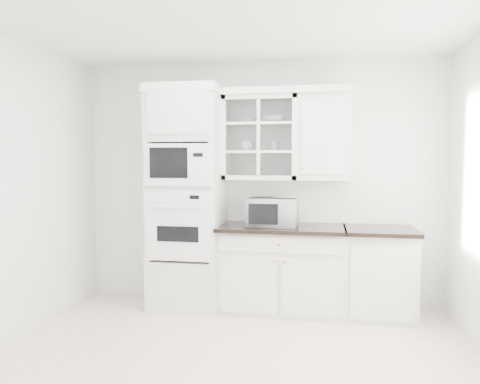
# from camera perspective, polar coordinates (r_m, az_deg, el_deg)

# --- Properties ---
(ground) EXTENTS (4.00, 3.50, 0.01)m
(ground) POSITION_cam_1_polar(r_m,az_deg,el_deg) (3.89, -1.35, -20.61)
(ground) COLOR beige
(ground) RESTS_ON ground
(room_shell) EXTENTS (4.00, 3.50, 2.70)m
(room_shell) POSITION_cam_1_polar(r_m,az_deg,el_deg) (3.95, -0.15, 6.27)
(room_shell) COLOR white
(room_shell) RESTS_ON ground
(oven_column) EXTENTS (0.76, 0.68, 2.40)m
(oven_column) POSITION_cam_1_polar(r_m,az_deg,el_deg) (5.11, -6.47, -0.73)
(oven_column) COLOR silver
(oven_column) RESTS_ON ground
(base_cabinet_run) EXTENTS (1.32, 0.67, 0.92)m
(base_cabinet_run) POSITION_cam_1_polar(r_m,az_deg,el_deg) (5.06, 5.10, -9.22)
(base_cabinet_run) COLOR silver
(base_cabinet_run) RESTS_ON ground
(extra_base_cabinet) EXTENTS (0.72, 0.67, 0.92)m
(extra_base_cabinet) POSITION_cam_1_polar(r_m,az_deg,el_deg) (5.08, 16.57, -9.34)
(extra_base_cabinet) COLOR silver
(extra_base_cabinet) RESTS_ON ground
(upper_cabinet_glass) EXTENTS (0.80, 0.33, 0.90)m
(upper_cabinet_glass) POSITION_cam_1_polar(r_m,az_deg,el_deg) (5.09, 2.51, 6.60)
(upper_cabinet_glass) COLOR silver
(upper_cabinet_glass) RESTS_ON room_shell
(upper_cabinet_solid) EXTENTS (0.55, 0.33, 0.90)m
(upper_cabinet_solid) POSITION_cam_1_polar(r_m,az_deg,el_deg) (5.05, 10.18, 6.56)
(upper_cabinet_solid) COLOR silver
(upper_cabinet_solid) RESTS_ON room_shell
(crown_molding) EXTENTS (2.14, 0.38, 0.07)m
(crown_molding) POSITION_cam_1_polar(r_m,az_deg,el_deg) (5.13, 1.31, 12.03)
(crown_molding) COLOR white
(crown_molding) RESTS_ON room_shell
(countertop_microwave) EXTENTS (0.54, 0.46, 0.30)m
(countertop_microwave) POSITION_cam_1_polar(r_m,az_deg,el_deg) (4.93, 3.99, -2.40)
(countertop_microwave) COLOR white
(countertop_microwave) RESTS_ON base_cabinet_run
(bowl_a) EXTENTS (0.22, 0.22, 0.05)m
(bowl_a) POSITION_cam_1_polar(r_m,az_deg,el_deg) (5.14, 0.95, 8.66)
(bowl_a) COLOR white
(bowl_a) RESTS_ON upper_cabinet_glass
(bowl_b) EXTENTS (0.28, 0.28, 0.07)m
(bowl_b) POSITION_cam_1_polar(r_m,az_deg,el_deg) (5.08, 4.04, 8.80)
(bowl_b) COLOR white
(bowl_b) RESTS_ON upper_cabinet_glass
(cup_a) EXTENTS (0.14, 0.14, 0.11)m
(cup_a) POSITION_cam_1_polar(r_m,az_deg,el_deg) (5.10, 0.81, 5.62)
(cup_a) COLOR white
(cup_a) RESTS_ON upper_cabinet_glass
(cup_b) EXTENTS (0.10, 0.10, 0.09)m
(cup_b) POSITION_cam_1_polar(r_m,az_deg,el_deg) (5.07, 4.15, 5.56)
(cup_b) COLOR white
(cup_b) RESTS_ON upper_cabinet_glass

